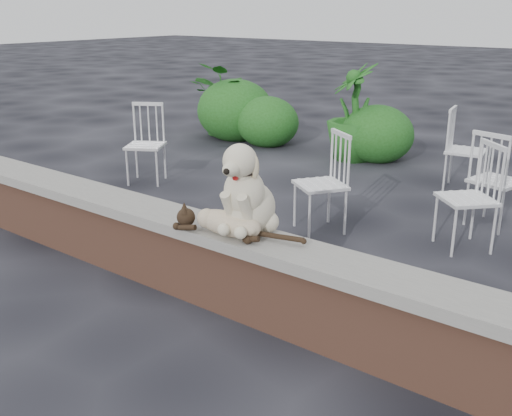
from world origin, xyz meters
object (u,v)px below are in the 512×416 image
Objects in this scene: chair_a at (145,144)px; potted_plant_b at (354,112)px; potted_plant_a at (225,99)px; chair_b at (320,183)px; dog at (250,186)px; cat at (227,222)px; chair_d at (467,197)px; chair_c at (497,179)px; chair_e at (466,150)px.

chair_a is 0.71× the size of potted_plant_b.
chair_b is at bearing -38.52° from potted_plant_a.
chair_b is (-0.43, 1.61, -0.43)m from dog.
cat is 2.34m from chair_d.
chair_a is at bearing -68.86° from potted_plant_a.
chair_a is 2.91m from potted_plant_b.
chair_c is at bearing -19.50° from potted_plant_a.
cat is at bearing 165.85° from chair_e.
chair_b is 0.71× the size of potted_plant_b.
cat is at bearing -71.78° from potted_plant_b.
chair_a is at bearing -132.37° from chair_d.
dog is 3.82m from chair_e.
chair_e is 1.00× the size of chair_a.
potted_plant_a is at bearing 70.62° from chair_e.
potted_plant_a is (-4.84, 1.72, 0.12)m from chair_c.
cat is 1.17× the size of chair_d.
chair_a is at bearing 112.86° from chair_e.
dog is 0.68× the size of chair_c.
chair_c is at bearing -32.86° from potted_plant_b.
potted_plant_a reaches higher than chair_a.
potted_plant_b reaches higher than chair_e.
cat is at bearing 85.39° from chair_c.
dog is 0.48× the size of potted_plant_b.
chair_e is (0.26, 3.94, -0.20)m from cat.
chair_c is at bearing 62.78° from dog.
dog is at bearing -61.33° from chair_a.
chair_c is 3.92m from chair_a.
chair_d and chair_b have the same top height.
chair_d is 0.71× the size of potted_plant_b.
dog is at bearing 51.66° from cat.
chair_a is 1.00× the size of chair_b.
chair_e is 1.79m from potted_plant_b.
chair_c is (0.66, -1.05, 0.00)m from chair_e.
potted_plant_b reaches higher than chair_c.
chair_c is at bearing 130.87° from chair_d.
chair_c is 0.73m from chair_d.
chair_e is 1.00× the size of chair_c.
chair_e is (0.18, 3.79, -0.43)m from dog.
chair_c is (0.84, 2.74, -0.43)m from dog.
chair_e is 1.00× the size of chair_d.
chair_e and chair_a have the same top height.
chair_a is at bearing -148.65° from chair_b.
chair_e is 4.24m from potted_plant_a.
potted_plant_a is at bearing -163.47° from chair_d.
cat is 3.96m from chair_e.
potted_plant_b is at bearing 179.42° from chair_d.
dog is 2.21m from chair_d.
chair_d is 3.26m from potted_plant_b.
potted_plant_b is at bearing 97.95° from cat.
potted_plant_b reaches higher than chair_b.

